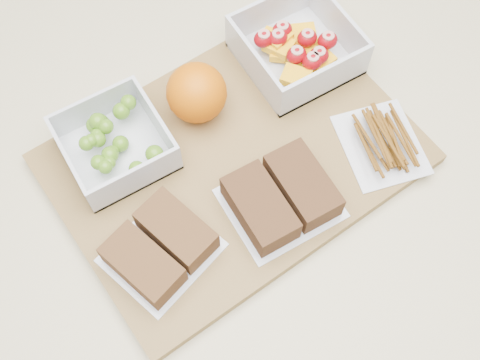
{
  "coord_description": "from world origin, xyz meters",
  "views": [
    {
      "loc": [
        -0.17,
        -0.28,
        1.56
      ],
      "look_at": [
        -0.02,
        -0.01,
        0.93
      ],
      "focal_mm": 45.0,
      "sensor_mm": 36.0,
      "label": 1
    }
  ],
  "objects_px": {
    "orange": "(197,93)",
    "sandwich_bag_left": "(160,248)",
    "sandwich_bag_center": "(281,197)",
    "pretzel_bag": "(383,140)",
    "grape_container": "(115,143)",
    "cutting_board": "(234,159)",
    "fruit_container": "(296,49)"
  },
  "relations": [
    {
      "from": "pretzel_bag",
      "to": "orange",
      "type": "bearing_deg",
      "value": 136.24
    },
    {
      "from": "orange",
      "to": "pretzel_bag",
      "type": "height_order",
      "value": "orange"
    },
    {
      "from": "pretzel_bag",
      "to": "sandwich_bag_left",
      "type": "bearing_deg",
      "value": 177.2
    },
    {
      "from": "fruit_container",
      "to": "sandwich_bag_left",
      "type": "bearing_deg",
      "value": -151.68
    },
    {
      "from": "grape_container",
      "to": "sandwich_bag_center",
      "type": "bearing_deg",
      "value": -50.33
    },
    {
      "from": "grape_container",
      "to": "sandwich_bag_left",
      "type": "height_order",
      "value": "grape_container"
    },
    {
      "from": "cutting_board",
      "to": "pretzel_bag",
      "type": "distance_m",
      "value": 0.18
    },
    {
      "from": "cutting_board",
      "to": "fruit_container",
      "type": "distance_m",
      "value": 0.17
    },
    {
      "from": "sandwich_bag_left",
      "to": "sandwich_bag_center",
      "type": "bearing_deg",
      "value": -6.72
    },
    {
      "from": "fruit_container",
      "to": "pretzel_bag",
      "type": "distance_m",
      "value": 0.16
    },
    {
      "from": "sandwich_bag_left",
      "to": "pretzel_bag",
      "type": "height_order",
      "value": "sandwich_bag_left"
    },
    {
      "from": "cutting_board",
      "to": "sandwich_bag_center",
      "type": "bearing_deg",
      "value": -85.12
    },
    {
      "from": "fruit_container",
      "to": "orange",
      "type": "bearing_deg",
      "value": -178.72
    },
    {
      "from": "grape_container",
      "to": "cutting_board",
      "type": "bearing_deg",
      "value": -32.97
    },
    {
      "from": "orange",
      "to": "pretzel_bag",
      "type": "distance_m",
      "value": 0.23
    },
    {
      "from": "cutting_board",
      "to": "sandwich_bag_center",
      "type": "distance_m",
      "value": 0.09
    },
    {
      "from": "orange",
      "to": "sandwich_bag_left",
      "type": "bearing_deg",
      "value": -131.39
    },
    {
      "from": "orange",
      "to": "sandwich_bag_left",
      "type": "height_order",
      "value": "orange"
    },
    {
      "from": "orange",
      "to": "pretzel_bag",
      "type": "xyz_separation_m",
      "value": [
        0.17,
        -0.16,
        -0.02
      ]
    },
    {
      "from": "cutting_board",
      "to": "grape_container",
      "type": "bearing_deg",
      "value": 142.45
    },
    {
      "from": "cutting_board",
      "to": "sandwich_bag_left",
      "type": "xyz_separation_m",
      "value": [
        -0.13,
        -0.07,
        0.03
      ]
    },
    {
      "from": "fruit_container",
      "to": "orange",
      "type": "distance_m",
      "value": 0.15
    },
    {
      "from": "sandwich_bag_center",
      "to": "pretzel_bag",
      "type": "distance_m",
      "value": 0.15
    },
    {
      "from": "cutting_board",
      "to": "pretzel_bag",
      "type": "bearing_deg",
      "value": -30.86
    },
    {
      "from": "sandwich_bag_left",
      "to": "sandwich_bag_center",
      "type": "distance_m",
      "value": 0.15
    },
    {
      "from": "sandwich_bag_left",
      "to": "sandwich_bag_center",
      "type": "xyz_separation_m",
      "value": [
        0.15,
        -0.02,
        0.0
      ]
    },
    {
      "from": "sandwich_bag_left",
      "to": "pretzel_bag",
      "type": "bearing_deg",
      "value": -2.8
    },
    {
      "from": "cutting_board",
      "to": "fruit_container",
      "type": "height_order",
      "value": "fruit_container"
    },
    {
      "from": "orange",
      "to": "pretzel_bag",
      "type": "bearing_deg",
      "value": -43.76
    },
    {
      "from": "orange",
      "to": "sandwich_bag_center",
      "type": "distance_m",
      "value": 0.16
    },
    {
      "from": "orange",
      "to": "sandwich_bag_left",
      "type": "relative_size",
      "value": 0.53
    },
    {
      "from": "sandwich_bag_center",
      "to": "sandwich_bag_left",
      "type": "bearing_deg",
      "value": 173.28
    }
  ]
}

